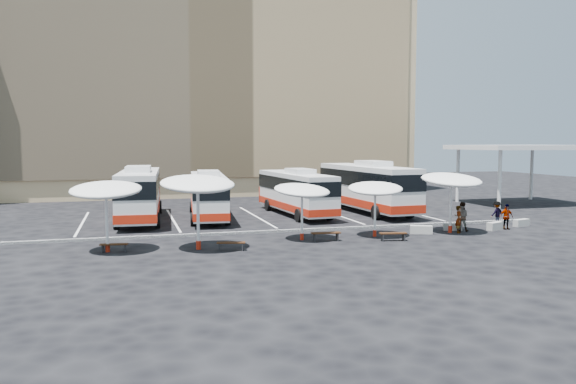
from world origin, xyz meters
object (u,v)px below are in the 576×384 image
object	(u,v)px
wood_bench_1	(231,244)
conc_bench_1	(453,227)
conc_bench_2	(495,226)
bus_2	(296,191)
wood_bench_3	(393,235)
wood_bench_2	(326,234)
passenger_3	(497,213)
sunshade_2	(302,191)
conc_bench_0	(421,230)
bus_3	(367,186)
sunshade_0	(106,190)
passenger_0	(459,219)
bus_0	(140,192)
sunshade_3	(375,189)
bus_1	(208,194)
sunshade_4	(451,180)
passenger_1	(462,217)
passenger_2	(506,217)
sunshade_1	(198,184)
conc_bench_3	(521,223)
wood_bench_0	(114,246)

from	to	relation	value
wood_bench_1	conc_bench_1	distance (m)	14.55
conc_bench_1	conc_bench_2	world-z (taller)	conc_bench_2
bus_2	wood_bench_3	size ratio (longest dim) A/B	7.25
bus_2	conc_bench_1	bearing A→B (deg)	-57.95
wood_bench_2	passenger_3	distance (m)	13.38
wood_bench_2	conc_bench_2	xyz separation A→B (m)	(11.50, 0.92, -0.14)
sunshade_2	conc_bench_0	world-z (taller)	sunshade_2
bus_3	sunshade_0	xyz separation A→B (m)	(-18.87, -11.27, 1.01)
wood_bench_2	passenger_0	world-z (taller)	passenger_0
conc_bench_0	passenger_3	distance (m)	7.07
bus_0	bus_3	distance (m)	17.05
sunshade_0	sunshade_3	bearing A→B (deg)	2.33
bus_1	passenger_3	distance (m)	19.77
wood_bench_3	bus_1	bearing A→B (deg)	125.09
wood_bench_3	conc_bench_0	size ratio (longest dim) A/B	1.20
wood_bench_2	sunshade_4	bearing A→B (deg)	5.04
bus_3	wood_bench_3	bearing A→B (deg)	-110.05
bus_0	sunshade_3	world-z (taller)	bus_0
bus_0	passenger_1	world-z (taller)	bus_0
bus_3	sunshade_2	xyz separation A→B (m)	(-8.59, -10.64, 0.70)
bus_2	conc_bench_1	size ratio (longest dim) A/B	10.04
passenger_2	bus_3	bearing A→B (deg)	118.50
wood_bench_2	conc_bench_0	bearing A→B (deg)	7.62
bus_1	sunshade_1	bearing A→B (deg)	-94.66
sunshade_2	conc_bench_2	distance (m)	12.90
bus_3	wood_bench_1	world-z (taller)	bus_3
sunshade_2	conc_bench_1	distance (m)	10.30
sunshade_1	conc_bench_0	size ratio (longest dim) A/B	3.31
wood_bench_2	passenger_0	size ratio (longest dim) A/B	1.00
conc_bench_1	passenger_2	xyz separation A→B (m)	(3.40, -0.59, 0.58)
sunshade_2	passenger_1	bearing A→B (deg)	1.36
bus_3	conc_bench_1	bearing A→B (deg)	-84.82
sunshade_3	wood_bench_3	xyz separation A→B (m)	(0.34, -1.65, -2.41)
bus_2	wood_bench_3	xyz separation A→B (m)	(1.92, -12.22, -1.44)
conc_bench_0	bus_3	bearing A→B (deg)	83.86
bus_1	passenger_3	size ratio (longest dim) A/B	7.25
wood_bench_1	conc_bench_3	bearing A→B (deg)	8.77
bus_2	wood_bench_2	distance (m)	11.49
conc_bench_0	conc_bench_2	xyz separation A→B (m)	(5.19, 0.08, -0.00)
passenger_2	conc_bench_3	bearing A→B (deg)	30.38
sunshade_2	bus_1	bearing A→B (deg)	109.89
wood_bench_2	passenger_2	distance (m)	12.24
sunshade_1	sunshade_2	bearing A→B (deg)	11.55
wood_bench_3	conc_bench_1	world-z (taller)	wood_bench_3
wood_bench_3	conc_bench_0	xyz separation A→B (m)	(2.74, 1.78, -0.11)
passenger_0	sunshade_0	bearing A→B (deg)	126.73
bus_1	wood_bench_0	distance (m)	12.82
sunshade_3	passenger_0	bearing A→B (deg)	-2.74
bus_2	conc_bench_0	bearing A→B (deg)	-69.90
bus_2	passenger_2	size ratio (longest dim) A/B	7.06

